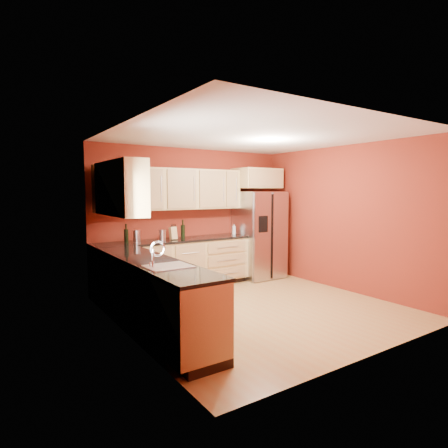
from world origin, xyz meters
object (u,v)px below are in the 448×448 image
(refrigerator, at_px, (259,235))
(wine_bottle_a, at_px, (126,234))
(canister_left, at_px, (162,235))
(knife_block, at_px, (173,233))
(soap_dispenser, at_px, (234,229))

(refrigerator, bearing_deg, wine_bottle_a, 179.20)
(refrigerator, distance_m, canister_left, 2.16)
(wine_bottle_a, relative_size, knife_block, 1.46)
(refrigerator, bearing_deg, canister_left, 179.94)
(refrigerator, xyz_separation_m, knife_block, (-1.92, 0.06, 0.14))
(canister_left, distance_m, wine_bottle_a, 0.64)
(canister_left, relative_size, wine_bottle_a, 0.58)
(canister_left, distance_m, soap_dispenser, 1.61)
(knife_block, xyz_separation_m, soap_dispenser, (1.37, 0.05, -0.01))
(soap_dispenser, bearing_deg, refrigerator, -11.33)
(canister_left, bearing_deg, knife_block, 13.60)
(canister_left, xyz_separation_m, knife_block, (0.23, 0.06, 0.02))
(refrigerator, distance_m, wine_bottle_a, 2.80)
(refrigerator, relative_size, knife_block, 7.96)
(canister_left, distance_m, knife_block, 0.24)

